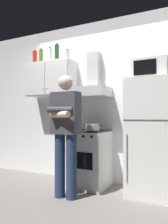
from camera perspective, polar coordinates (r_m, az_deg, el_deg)
ground_plane at (r=3.46m, az=0.00°, el=-19.39°), size 7.00×7.00×0.00m
back_wall_tiled at (r=3.84m, az=4.02°, el=2.81°), size 4.80×0.10×2.70m
upper_cabinet at (r=4.10m, az=-8.38°, el=8.19°), size 0.90×0.37×0.60m
stove_oven at (r=3.59m, az=1.09°, el=-11.59°), size 0.60×0.62×0.87m
range_hood at (r=3.69m, az=1.94°, el=6.85°), size 0.60×0.44×0.75m
refrigerator at (r=3.25m, az=16.45°, el=-6.11°), size 0.60×0.62×1.60m
microwave at (r=3.33m, az=16.41°, el=10.28°), size 0.48×0.37×0.28m
person_standing at (r=3.03m, az=-4.73°, el=-4.61°), size 0.38×0.33×1.64m
cooking_pot at (r=3.38m, az=2.21°, el=-3.89°), size 0.31×0.21×0.10m
bottle_olive_oil at (r=4.29m, az=-10.80°, el=13.62°), size 0.07×0.07×0.27m
bottle_vodka_clear at (r=4.23m, az=-8.60°, el=13.96°), size 0.08×0.08×0.29m
bottle_canister_steel at (r=4.05m, az=-4.25°, el=14.06°), size 0.08×0.08×0.21m
bottle_wine_green at (r=4.11m, az=-6.88°, el=14.59°), size 0.08×0.08×0.31m
bottle_soda_red at (r=4.40m, az=-12.33°, el=13.24°), size 0.08×0.08×0.26m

